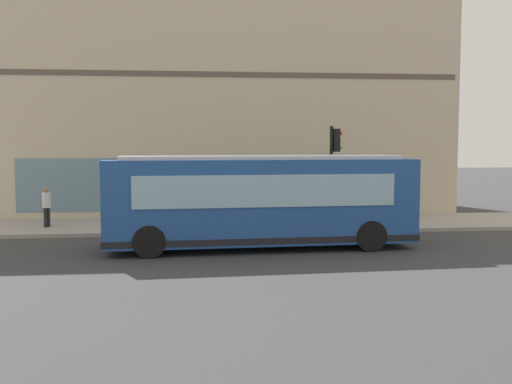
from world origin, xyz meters
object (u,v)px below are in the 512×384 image
at_px(city_bus_nearside, 260,201).
at_px(pedestrian_by_light_pole, 251,197).
at_px(fire_hydrant, 345,211).
at_px(pedestrian_walking_along_curb, 47,204).
at_px(newspaper_vending_box, 305,207).
at_px(traffic_light_near_corner, 334,157).

xyz_separation_m(city_bus_nearside, pedestrian_by_light_pole, (6.53, -0.38, -0.46)).
height_order(fire_hydrant, pedestrian_walking_along_curb, pedestrian_walking_along_curb).
bearing_deg(pedestrian_walking_along_curb, city_bus_nearside, -121.42).
xyz_separation_m(pedestrian_walking_along_curb, newspaper_vending_box, (1.91, -10.75, -0.45)).
bearing_deg(pedestrian_walking_along_curb, pedestrian_by_light_pole, -78.55).
relative_size(traffic_light_near_corner, pedestrian_by_light_pole, 2.42).
height_order(traffic_light_near_corner, pedestrian_walking_along_curb, traffic_light_near_corner).
distance_m(traffic_light_near_corner, pedestrian_walking_along_curb, 11.50).
xyz_separation_m(traffic_light_near_corner, newspaper_vending_box, (3.20, 0.53, -2.32)).
distance_m(traffic_light_near_corner, newspaper_vending_box, 3.99).
distance_m(city_bus_nearside, newspaper_vending_box, 7.39).
xyz_separation_m(fire_hydrant, pedestrian_walking_along_curb, (-1.02, 12.33, 0.54)).
bearing_deg(fire_hydrant, newspaper_vending_box, 60.36).
distance_m(pedestrian_by_light_pole, newspaper_vending_box, 2.50).
xyz_separation_m(pedestrian_by_light_pole, newspaper_vending_box, (0.23, -2.44, -0.49)).
height_order(traffic_light_near_corner, newspaper_vending_box, traffic_light_near_corner).
xyz_separation_m(fire_hydrant, newspaper_vending_box, (0.90, 1.58, 0.09)).
distance_m(pedestrian_walking_along_curb, newspaper_vending_box, 10.93).
bearing_deg(traffic_light_near_corner, city_bus_nearside, 136.77).
bearing_deg(pedestrian_by_light_pole, city_bus_nearside, 176.70).
relative_size(city_bus_nearside, fire_hydrant, 13.73).
relative_size(city_bus_nearside, pedestrian_walking_along_curb, 6.43).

